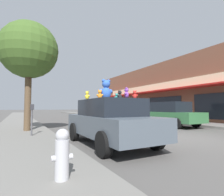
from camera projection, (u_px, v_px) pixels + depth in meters
name	position (u px, v px, depth m)	size (l,w,h in m)	color
ground_plane	(180.00, 138.00, 7.31)	(260.00, 260.00, 0.00)	#514F4C
sidewalk_near	(24.00, 154.00, 4.53)	(2.64, 90.00, 0.14)	slate
plush_art_car	(110.00, 121.00, 6.05)	(1.97, 4.26, 1.56)	#4C5660
teddy_bear_giant	(106.00, 90.00, 6.46)	(0.56, 0.34, 0.77)	blue
teddy_bear_black	(120.00, 95.00, 6.66)	(0.29, 0.21, 0.38)	black
teddy_bear_red	(135.00, 95.00, 5.87)	(0.17, 0.22, 0.29)	red
teddy_bear_teal	(117.00, 97.00, 6.74)	(0.20, 0.12, 0.27)	teal
teddy_bear_yellow	(87.00, 95.00, 6.23)	(0.17, 0.23, 0.31)	yellow
teddy_bear_orange	(100.00, 95.00, 5.82)	(0.23, 0.19, 0.31)	orange
teddy_bear_purple	(127.00, 93.00, 5.22)	(0.22, 0.21, 0.32)	purple
parked_car_far_center	(169.00, 114.00, 12.14)	(1.95, 4.59, 1.67)	#336B3D
parked_car_far_right	(121.00, 112.00, 17.86)	(1.97, 4.45, 1.62)	maroon
street_tree	(29.00, 51.00, 8.84)	(2.86, 2.86, 5.48)	brown
fire_hydrant	(62.00, 154.00, 2.75)	(0.33, 0.22, 0.79)	#B2B2B7
parking_meter	(32.00, 116.00, 7.12)	(0.14, 0.10, 1.27)	#4C4C51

